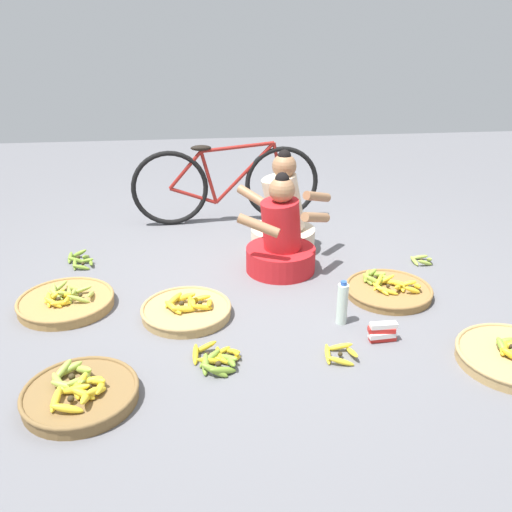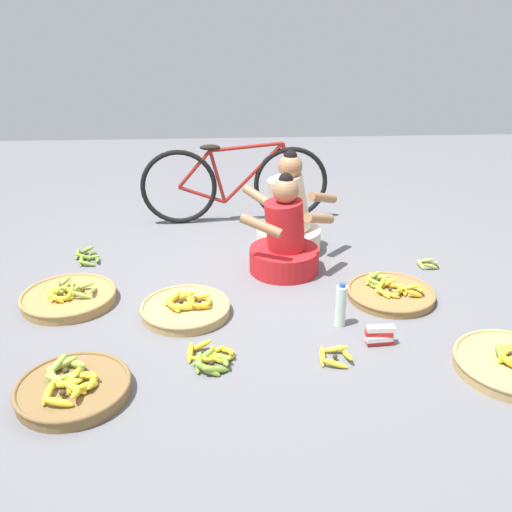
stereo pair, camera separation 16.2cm
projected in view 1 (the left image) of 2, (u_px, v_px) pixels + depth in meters
ground_plane at (253, 290)px, 3.89m from camera, size 10.00×10.00×0.00m
vendor_woman_front at (281, 241)px, 4.08m from camera, size 0.72×0.53×0.76m
vendor_woman_behind at (283, 219)px, 4.43m from camera, size 0.76×0.52×0.83m
bicycle_leaning at (226, 184)px, 4.99m from camera, size 1.70×0.13×0.73m
banana_basket_back_right at (186, 310)px, 3.54m from camera, size 0.58×0.58×0.15m
banana_basket_back_left at (388, 290)px, 3.80m from camera, size 0.60×0.60×0.13m
banana_basket_near_bicycle at (66, 301)px, 3.64m from camera, size 0.63×0.63×0.14m
banana_basket_front_right at (80, 393)px, 2.77m from camera, size 0.58×0.58×0.15m
loose_bananas_back_center at (422, 260)px, 4.28m from camera, size 0.16×0.16×0.08m
loose_bananas_near_vendor at (340, 354)px, 3.12m from camera, size 0.19×0.20×0.07m
loose_bananas_mid_left at (80, 260)px, 4.28m from camera, size 0.22×0.28×0.09m
loose_bananas_mid_right at (218, 359)px, 3.06m from camera, size 0.29×0.31×0.09m
water_bottle at (342, 304)px, 3.42m from camera, size 0.07×0.07×0.29m
packet_carton_stack at (382, 332)px, 3.27m from camera, size 0.17×0.07×0.12m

